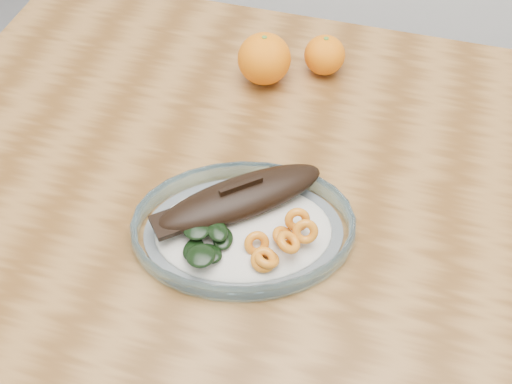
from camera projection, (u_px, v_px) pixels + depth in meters
dining_table at (300, 225)px, 0.98m from camera, size 1.20×0.80×0.75m
plated_meal at (243, 225)px, 0.84m from camera, size 0.66×0.66×0.08m
orange_left at (264, 59)px, 1.02m from camera, size 0.09×0.09×0.09m
orange_right at (325, 55)px, 1.05m from camera, size 0.07×0.07×0.07m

